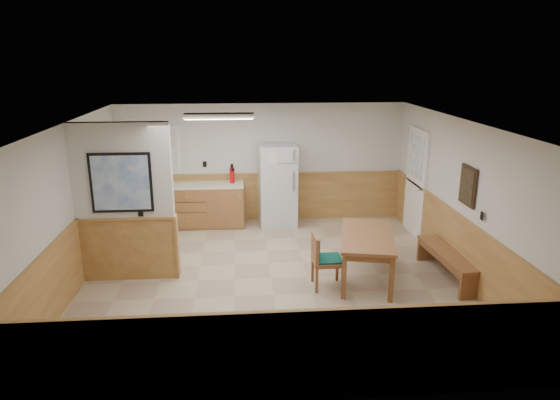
{
  "coord_description": "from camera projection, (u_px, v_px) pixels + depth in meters",
  "views": [
    {
      "loc": [
        -0.45,
        -7.34,
        3.45
      ],
      "look_at": [
        0.17,
        0.4,
        1.19
      ],
      "focal_mm": 32.0,
      "sensor_mm": 36.0,
      "label": 1
    }
  ],
  "objects": [
    {
      "name": "kitchen_window",
      "position": [
        160.0,
        151.0,
        10.27
      ],
      "size": [
        0.8,
        0.04,
        1.0
      ],
      "color": "white",
      "rests_on": "back_wall"
    },
    {
      "name": "fire_extinguisher",
      "position": [
        232.0,
        175.0,
        10.27
      ],
      "size": [
        0.13,
        0.13,
        0.4
      ],
      "rotation": [
        0.0,
        0.0,
        -0.38
      ],
      "color": "red",
      "rests_on": "kitchen_counter"
    },
    {
      "name": "dining_table",
      "position": [
        367.0,
        240.0,
        7.81
      ],
      "size": [
        1.12,
        1.73,
        0.75
      ],
      "rotation": [
        0.0,
        0.0,
        -0.22
      ],
      "color": "brown",
      "rests_on": "ground"
    },
    {
      "name": "wainscot_left",
      "position": [
        77.0,
        255.0,
        7.65
      ],
      "size": [
        0.04,
        6.0,
        1.0
      ],
      "primitive_type": "cube",
      "color": "tan",
      "rests_on": "ground"
    },
    {
      "name": "refrigerator",
      "position": [
        277.0,
        185.0,
        10.32
      ],
      "size": [
        0.79,
        0.74,
        1.71
      ],
      "rotation": [
        0.0,
        0.0,
        0.06
      ],
      "color": "silver",
      "rests_on": "ground"
    },
    {
      "name": "dining_chair",
      "position": [
        322.0,
        257.0,
        7.58
      ],
      "size": [
        0.64,
        0.46,
        0.85
      ],
      "rotation": [
        0.0,
        0.0,
        0.02
      ],
      "color": "brown",
      "rests_on": "ground"
    },
    {
      "name": "soap_bottle",
      "position": [
        161.0,
        180.0,
        10.12
      ],
      "size": [
        0.08,
        0.08,
        0.22
      ],
      "primitive_type": "cylinder",
      "rotation": [
        0.0,
        0.0,
        -0.15
      ],
      "color": "green",
      "rests_on": "kitchen_counter"
    },
    {
      "name": "ground",
      "position": [
        271.0,
        278.0,
        8.02
      ],
      "size": [
        6.0,
        6.0,
        0.0
      ],
      "primitive_type": "plane",
      "color": "tan",
      "rests_on": "ground"
    },
    {
      "name": "back_wall",
      "position": [
        262.0,
        163.0,
        10.54
      ],
      "size": [
        6.0,
        0.02,
        2.5
      ],
      "primitive_type": "cube",
      "color": "silver",
      "rests_on": "ground"
    },
    {
      "name": "partition_wall",
      "position": [
        125.0,
        204.0,
        7.69
      ],
      "size": [
        1.5,
        0.2,
        2.5
      ],
      "color": "silver",
      "rests_on": "ground"
    },
    {
      "name": "exterior_door",
      "position": [
        416.0,
        182.0,
        9.77
      ],
      "size": [
        0.07,
        1.02,
        2.15
      ],
      "color": "white",
      "rests_on": "ground"
    },
    {
      "name": "wall_painting",
      "position": [
        468.0,
        186.0,
        7.53
      ],
      "size": [
        0.04,
        0.5,
        0.6
      ],
      "color": "#332314",
      "rests_on": "right_wall"
    },
    {
      "name": "wainscot_back",
      "position": [
        262.0,
        197.0,
        10.73
      ],
      "size": [
        6.0,
        0.04,
        1.0
      ],
      "primitive_type": "cube",
      "color": "tan",
      "rests_on": "ground"
    },
    {
      "name": "right_wall",
      "position": [
        459.0,
        199.0,
        7.9
      ],
      "size": [
        0.02,
        6.0,
        2.5
      ],
      "primitive_type": "cube",
      "color": "silver",
      "rests_on": "ground"
    },
    {
      "name": "kitchen_counter",
      "position": [
        205.0,
        204.0,
        10.36
      ],
      "size": [
        2.2,
        0.61,
        1.0
      ],
      "color": "olive",
      "rests_on": "ground"
    },
    {
      "name": "left_wall",
      "position": [
        70.0,
        208.0,
        7.44
      ],
      "size": [
        0.02,
        6.0,
        2.5
      ],
      "primitive_type": "cube",
      "color": "silver",
      "rests_on": "ground"
    },
    {
      "name": "wainscot_right",
      "position": [
        454.0,
        244.0,
        8.11
      ],
      "size": [
        0.04,
        6.0,
        1.0
      ],
      "primitive_type": "cube",
      "color": "tan",
      "rests_on": "ground"
    },
    {
      "name": "dining_bench",
      "position": [
        447.0,
        258.0,
        7.93
      ],
      "size": [
        0.46,
        1.61,
        0.45
      ],
      "rotation": [
        0.0,
        0.0,
        0.07
      ],
      "color": "brown",
      "rests_on": "ground"
    },
    {
      "name": "ceiling",
      "position": [
        270.0,
        122.0,
        7.32
      ],
      "size": [
        6.0,
        6.0,
        0.02
      ],
      "primitive_type": "cube",
      "color": "white",
      "rests_on": "back_wall"
    },
    {
      "name": "fluorescent_fixture",
      "position": [
        219.0,
        116.0,
        8.52
      ],
      "size": [
        1.2,
        0.3,
        0.09
      ],
      "color": "white",
      "rests_on": "ceiling"
    }
  ]
}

